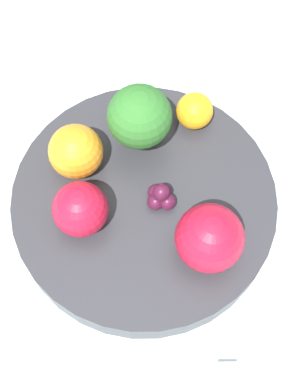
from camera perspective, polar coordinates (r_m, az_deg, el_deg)
ground_plane at (r=0.52m, az=0.00°, el=-2.92°), size 6.00×6.00×0.00m
table_surface at (r=0.51m, az=0.00°, el=-2.50°), size 1.20×1.20×0.02m
bowl at (r=0.49m, az=0.00°, el=-1.31°), size 0.24×0.24×0.03m
broccoli at (r=0.46m, az=-0.48°, el=7.98°), size 0.06×0.06×0.07m
apple_red at (r=0.44m, az=-6.81°, el=-1.83°), size 0.05×0.05×0.05m
apple_green at (r=0.43m, az=7.00°, el=-4.90°), size 0.06×0.06×0.06m
orange_front at (r=0.47m, az=-7.29°, el=4.31°), size 0.05×0.05×0.05m
orange_back at (r=0.50m, az=5.42°, el=8.62°), size 0.03×0.03×0.03m
grape_cluster at (r=0.46m, az=1.79°, el=-0.44°), size 0.03×0.03×0.03m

